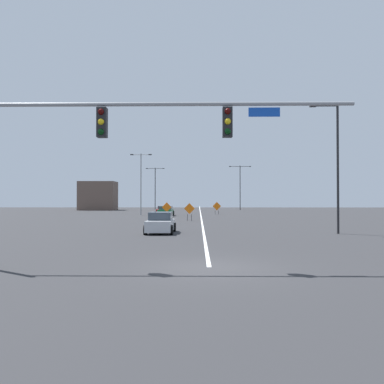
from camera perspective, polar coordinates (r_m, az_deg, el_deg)
The scene contains 14 objects.
ground at distance 14.09m, azimuth 2.48°, elevation -10.73°, with size 186.76×186.76×0.00m, color #2D2D30.
road_centre_stripe at distance 65.81m, azimuth 1.22°, elevation -3.03°, with size 0.16×103.76×0.01m.
traffic_signal_assembly at distance 14.42m, azimuth -12.02°, elevation 8.22°, with size 13.34×0.44×6.32m.
street_lamp_far_right at distance 83.32m, azimuth 6.92°, elevation 1.18°, with size 4.58×0.24×9.25m.
street_lamp_near_left at distance 28.87m, azimuth 19.94°, elevation 4.04°, with size 1.98×0.24×8.89m.
street_lamp_mid_left at distance 57.71m, azimuth -7.34°, elevation 1.82°, with size 3.07×0.24×8.89m.
street_lamp_far_left at distance 86.96m, azimuth -5.31°, elevation 1.02°, with size 4.05×0.24×9.12m.
construction_sign_left_lane at distance 60.16m, azimuth 3.58°, elevation -2.11°, with size 1.28×0.10×1.89m.
construction_sign_left_shoulder at distance 42.95m, azimuth -0.38°, elevation -2.53°, with size 1.18×0.23×1.91m.
construction_sign_right_lane at distance 50.27m, azimuth -3.65°, elevation -2.29°, with size 1.20×0.34×1.92m.
car_green_passing at distance 55.16m, azimuth -3.78°, elevation -2.75°, with size 2.16×4.45×1.35m.
car_silver_mid at distance 27.78m, azimuth -4.52°, elevation -4.49°, with size 1.97×3.96×1.45m.
car_red_near at distance 62.13m, azimuth -4.11°, elevation -2.62°, with size 2.08×4.23×1.23m.
roadside_building_west at distance 84.82m, azimuth -13.33°, elevation -0.53°, with size 7.32×5.26×5.93m.
Camera 1 is at (-0.38, -13.88, 2.40)m, focal length 37.16 mm.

